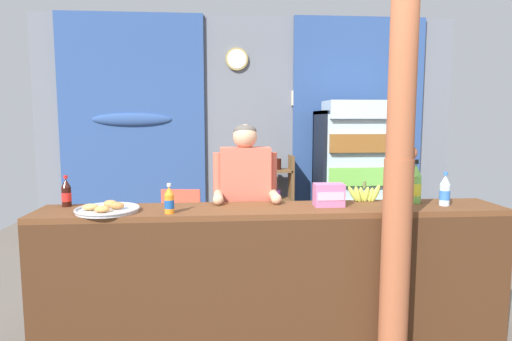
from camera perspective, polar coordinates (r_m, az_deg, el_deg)
name	(u,v)px	position (r m, az deg, el deg)	size (l,w,h in m)	color
ground_plane	(262,302)	(4.02, 0.73, -16.86)	(7.14, 7.14, 0.00)	#665B51
back_wall_curtained	(248,131)	(5.37, -1.02, 5.23)	(5.08, 0.22, 2.84)	slate
stall_counter	(276,266)	(3.08, 2.58, -12.43)	(3.29, 0.47, 0.99)	brown
timber_post	(399,168)	(2.91, 18.29, 0.35)	(0.21, 0.19, 2.71)	#995133
drink_fridge	(351,173)	(5.11, 12.40, -0.31)	(0.77, 0.62, 1.81)	black
bottle_shelf_rack	(273,203)	(5.18, 2.21, -4.25)	(0.48, 0.28, 1.18)	brown
plastic_lawn_chair	(179,226)	(4.68, -10.09, -7.16)	(0.48, 0.48, 0.86)	#E5563D
shopkeeper	(245,198)	(3.43, -1.41, -3.60)	(0.50, 0.42, 1.57)	#28282D
soda_bottle_lime_soda	(415,185)	(3.43, 20.20, -1.75)	(0.09, 0.09, 0.32)	#75C64C
soda_bottle_cola	(66,193)	(3.37, -23.66, -2.77)	(0.07, 0.07, 0.22)	black
soda_bottle_orange_soda	(169,201)	(2.92, -11.33, -3.91)	(0.06, 0.06, 0.20)	orange
soda_bottle_water	(445,191)	(3.41, 23.57, -2.51)	(0.07, 0.07, 0.25)	silver
snack_box_wafer	(329,195)	(3.15, 9.54, -3.18)	(0.21, 0.13, 0.16)	#B76699
pastry_tray	(107,209)	(3.09, -19.01, -4.82)	(0.42, 0.42, 0.07)	#BCBCC1
banana_bunch	(364,194)	(3.38, 14.05, -3.01)	(0.27, 0.06, 0.16)	#B7C647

